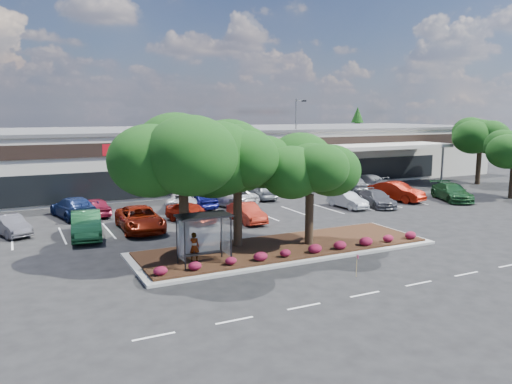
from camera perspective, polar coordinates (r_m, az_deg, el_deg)
name	(u,v)px	position (r m, az deg, el deg)	size (l,w,h in m)	color
ground	(353,263)	(27.70, 11.06, -7.99)	(160.00, 160.00, 0.00)	black
retail_store	(170,156)	(57.43, -9.76, 4.09)	(80.40, 25.20, 6.25)	beige
landscape_island	(285,248)	(29.80, 3.29, -6.36)	(18.00, 6.00, 0.26)	#ADACA7
lane_markings	(263,225)	(36.17, 0.82, -3.76)	(33.12, 20.06, 0.01)	silver
shrub_row	(303,250)	(27.96, 5.43, -6.61)	(17.00, 0.80, 0.50)	maroon
bus_shelter	(203,224)	(26.09, -6.10, -3.70)	(2.75, 1.55, 2.59)	black
island_tree_west	(183,185)	(27.02, -8.30, 0.80)	(7.20, 7.20, 7.89)	#0E3410
island_tree_mid	(237,184)	(28.96, -2.13, 0.88)	(6.60, 6.60, 7.32)	#0E3410
island_tree_east	(310,190)	(29.59, 6.16, 0.21)	(5.80, 5.80, 6.50)	#0E3410
tree_east_far	(480,150)	(61.37, 24.18, 4.35)	(6.40, 6.40, 7.62)	#0E3410
conifer_north_east	(357,134)	(82.18, 11.46, 6.46)	(3.96, 3.96, 9.00)	#0E3410
person_waiting	(194,247)	(26.71, -7.11, -6.22)	(0.57, 0.37, 1.56)	#594C47
light_pole	(296,149)	(53.74, 4.63, 4.95)	(1.42, 0.72, 9.46)	#ADACA7
survey_stake	(357,263)	(25.38, 11.46, -7.93)	(0.07, 0.14, 1.11)	#A38655
car_0	(10,225)	(36.83, -26.29, -3.42)	(1.43, 4.10, 1.35)	#504F56
car_1	(86,225)	(34.10, -18.83, -3.59)	(1.81, 5.18, 1.71)	#1B522B
car_2	(140,219)	(35.27, -13.11, -3.00)	(2.68, 5.82, 1.62)	maroon
car_3	(191,212)	(37.10, -7.48, -2.34)	(1.76, 4.39, 1.49)	maroon
car_4	(247,213)	(36.91, -1.08, -2.38)	(1.50, 4.30, 1.42)	#9E2315
car_5	(347,200)	(43.04, 10.40, -0.93)	(1.41, 4.06, 1.34)	#9BA0A6
car_6	(376,199)	(44.27, 13.61, -0.73)	(1.93, 4.75, 1.38)	#54555B
car_7	(396,192)	(47.51, 15.74, 0.05)	(1.81, 5.18, 1.71)	maroon
car_8	(452,192)	(49.27, 21.46, -0.01)	(2.22, 5.45, 1.58)	#1D4D25
car_9	(73,207)	(40.88, -20.14, -1.67)	(2.27, 5.59, 1.62)	navy
car_10	(95,207)	(41.13, -17.90, -1.62)	(1.69, 4.21, 1.43)	maroon
car_11	(184,200)	(42.36, -8.25, -0.90)	(2.52, 5.47, 1.52)	silver
car_12	(198,199)	(42.47, -6.69, -0.79)	(1.89, 4.70, 1.60)	navy
car_13	(229,196)	(43.51, -3.15, -0.52)	(2.63, 5.69, 1.58)	silver
car_14	(262,191)	(46.76, 0.71, 0.14)	(1.80, 4.48, 1.53)	#9AA1A5
car_16	(351,183)	(52.22, 10.77, 0.97)	(1.89, 4.71, 1.60)	#A7ACB1
car_17	(365,181)	(54.46, 12.36, 1.20)	(2.13, 5.23, 1.52)	#B2B5BE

